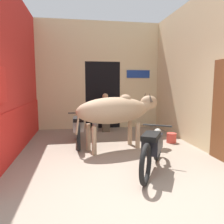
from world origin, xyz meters
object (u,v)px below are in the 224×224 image
object	(u,v)px
bucket	(171,138)
motorcycle_far	(79,127)
cow	(117,110)
motorcycle_near	(153,147)
plastic_stool	(95,123)
shopkeeper_seated	(105,111)

from	to	relation	value
bucket	motorcycle_far	bearing A→B (deg)	173.40
cow	motorcycle_near	world-z (taller)	cow
cow	bucket	distance (m)	1.81
motorcycle_far	plastic_stool	world-z (taller)	motorcycle_far
motorcycle_far	plastic_stool	xyz separation A→B (m)	(0.59, 1.65, -0.20)
motorcycle_near	plastic_stool	xyz separation A→B (m)	(-0.72, 3.73, -0.19)
shopkeeper_seated	motorcycle_near	bearing A→B (deg)	-83.71
cow	plastic_stool	xyz separation A→B (m)	(-0.34, 2.26, -0.71)
motorcycle_near	motorcycle_far	size ratio (longest dim) A/B	0.88
cow	shopkeeper_seated	xyz separation A→B (m)	(-0.00, 2.08, -0.28)
motorcycle_far	bucket	xyz separation A→B (m)	(2.51, -0.29, -0.32)
plastic_stool	bucket	distance (m)	2.73
motorcycle_far	bucket	distance (m)	2.54
shopkeeper_seated	bucket	xyz separation A→B (m)	(1.58, -1.76, -0.55)
cow	motorcycle_far	size ratio (longest dim) A/B	1.19
plastic_stool	bucket	size ratio (longest dim) A/B	1.81
motorcycle_near	bucket	xyz separation A→B (m)	(1.19, 1.79, -0.31)
motorcycle_far	motorcycle_near	bearing A→B (deg)	-57.72
cow	plastic_stool	bearing A→B (deg)	98.47
plastic_stool	motorcycle_near	bearing A→B (deg)	-79.00
shopkeeper_seated	plastic_stool	world-z (taller)	shopkeeper_seated
motorcycle_near	plastic_stool	world-z (taller)	motorcycle_near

